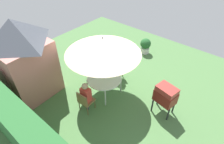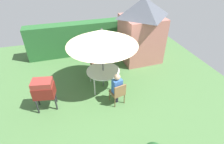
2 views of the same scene
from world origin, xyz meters
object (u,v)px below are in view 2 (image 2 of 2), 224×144
at_px(person_in_red, 96,58).
at_px(bbq_grill, 43,89).
at_px(patio_table, 103,72).
at_px(person_in_blue, 117,85).
at_px(garden_shed, 141,30).
at_px(chair_near_shed, 95,62).
at_px(chair_far_side, 118,92).
at_px(patio_umbrella, 102,37).

bearing_deg(person_in_red, bbq_grill, -142.56).
distance_m(patio_table, person_in_blue, 1.10).
height_order(garden_shed, chair_near_shed, garden_shed).
bearing_deg(bbq_grill, patio_table, 15.51).
distance_m(chair_near_shed, person_in_red, 0.28).
relative_size(garden_shed, chair_far_side, 3.42).
relative_size(patio_table, patio_umbrella, 0.50).
bearing_deg(bbq_grill, garden_shed, 27.12).
bearing_deg(person_in_blue, chair_far_side, -77.13).
xyz_separation_m(patio_table, chair_near_shed, (-0.09, 1.12, -0.21)).
distance_m(garden_shed, person_in_blue, 3.62).
bearing_deg(person_in_blue, garden_shed, 52.87).
bearing_deg(patio_umbrella, bbq_grill, -164.49).
xyz_separation_m(garden_shed, bbq_grill, (-4.63, -2.37, -0.73)).
bearing_deg(chair_near_shed, patio_umbrella, -85.67).
height_order(patio_table, person_in_red, person_in_red).
distance_m(patio_umbrella, chair_near_shed, 2.02).
bearing_deg(person_in_red, patio_umbrella, -85.67).
distance_m(chair_near_shed, person_in_blue, 2.24).
bearing_deg(garden_shed, person_in_blue, -127.13).
bearing_deg(patio_umbrella, garden_shed, 36.28).
height_order(patio_umbrella, bbq_grill, patio_umbrella).
height_order(patio_table, person_in_blue, person_in_blue).
xyz_separation_m(patio_umbrella, person_in_blue, (0.24, -1.07, -1.41)).
xyz_separation_m(bbq_grill, chair_near_shed, (2.16, 1.75, -0.33)).
bearing_deg(garden_shed, bbq_grill, -152.88).
distance_m(patio_umbrella, person_in_red, 1.76).
bearing_deg(patio_table, garden_shed, 36.28).
bearing_deg(chair_near_shed, person_in_blue, -81.45).
distance_m(garden_shed, patio_table, 3.07).
xyz_separation_m(patio_umbrella, person_in_red, (-0.08, 1.04, -1.41)).
xyz_separation_m(patio_table, patio_umbrella, (-0.00, 0.00, 1.47)).
height_order(garden_shed, person_in_blue, garden_shed).
xyz_separation_m(patio_umbrella, bbq_grill, (-2.25, -0.62, -1.35)).
height_order(bbq_grill, person_in_red, person_in_red).
bearing_deg(patio_umbrella, chair_far_side, -77.13).
distance_m(garden_shed, chair_near_shed, 2.75).
bearing_deg(chair_far_side, patio_umbrella, 102.87).
relative_size(chair_far_side, person_in_blue, 0.71).
distance_m(bbq_grill, person_in_red, 2.74).
xyz_separation_m(chair_near_shed, person_in_blue, (0.33, -2.20, 0.26)).
height_order(patio_umbrella, person_in_red, patio_umbrella).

